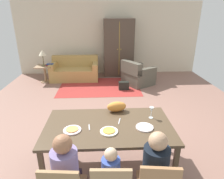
{
  "coord_description": "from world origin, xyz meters",
  "views": [
    {
      "loc": [
        -0.26,
        -3.99,
        2.31
      ],
      "look_at": [
        -0.07,
        -0.27,
        0.85
      ],
      "focal_mm": 31.85,
      "sensor_mm": 36.0,
      "label": 1
    }
  ],
  "objects_px": {
    "book_lower": "(49,65)",
    "book_upper": "(50,64)",
    "handbag": "(124,86)",
    "plate_near_man": "(72,130)",
    "armchair": "(137,75)",
    "person_woman": "(154,174)",
    "side_table": "(45,71)",
    "plate_near_child": "(109,131)",
    "armoire": "(119,48)",
    "couch": "(75,71)",
    "cat": "(117,107)",
    "plate_near_woman": "(145,127)",
    "wine_glass": "(151,110)",
    "dining_table": "(109,129)",
    "person_man": "(67,177)",
    "table_lamp": "(42,53)"
  },
  "relations": [
    {
      "from": "plate_near_man",
      "to": "side_table",
      "type": "relative_size",
      "value": 0.43
    },
    {
      "from": "dining_table",
      "to": "wine_glass",
      "type": "bearing_deg",
      "value": 15.02
    },
    {
      "from": "book_lower",
      "to": "handbag",
      "type": "xyz_separation_m",
      "value": [
        2.5,
        -0.93,
        -0.46
      ]
    },
    {
      "from": "person_man",
      "to": "cat",
      "type": "xyz_separation_m",
      "value": [
        0.66,
        1.15,
        0.33
      ]
    },
    {
      "from": "dining_table",
      "to": "armchair",
      "type": "relative_size",
      "value": 1.58
    },
    {
      "from": "plate_near_child",
      "to": "book_lower",
      "type": "relative_size",
      "value": 1.14
    },
    {
      "from": "wine_glass",
      "to": "handbag",
      "type": "height_order",
      "value": "wine_glass"
    },
    {
      "from": "plate_near_man",
      "to": "armchair",
      "type": "distance_m",
      "value": 4.28
    },
    {
      "from": "book_upper",
      "to": "handbag",
      "type": "relative_size",
      "value": 0.69
    },
    {
      "from": "person_woman",
      "to": "couch",
      "type": "bearing_deg",
      "value": 106.91
    },
    {
      "from": "dining_table",
      "to": "book_lower",
      "type": "xyz_separation_m",
      "value": [
        -1.91,
        4.28,
        -0.1
      ]
    },
    {
      "from": "book_lower",
      "to": "book_upper",
      "type": "distance_m",
      "value": 0.04
    },
    {
      "from": "armoire",
      "to": "book_lower",
      "type": "relative_size",
      "value": 9.55
    },
    {
      "from": "plate_near_child",
      "to": "side_table",
      "type": "distance_m",
      "value": 4.91
    },
    {
      "from": "person_man",
      "to": "armchair",
      "type": "height_order",
      "value": "person_man"
    },
    {
      "from": "plate_near_child",
      "to": "side_table",
      "type": "height_order",
      "value": "plate_near_child"
    },
    {
      "from": "side_table",
      "to": "couch",
      "type": "bearing_deg",
      "value": 14.34
    },
    {
      "from": "armoire",
      "to": "handbag",
      "type": "xyz_separation_m",
      "value": [
        0.05,
        -1.58,
        -0.92
      ]
    },
    {
      "from": "plate_near_man",
      "to": "plate_near_woman",
      "type": "relative_size",
      "value": 1.0
    },
    {
      "from": "plate_near_child",
      "to": "book_lower",
      "type": "xyz_separation_m",
      "value": [
        -1.91,
        4.46,
        -0.18
      ]
    },
    {
      "from": "person_woman",
      "to": "armchair",
      "type": "distance_m",
      "value": 4.58
    },
    {
      "from": "cat",
      "to": "table_lamp",
      "type": "relative_size",
      "value": 0.59
    },
    {
      "from": "armoire",
      "to": "handbag",
      "type": "relative_size",
      "value": 6.56
    },
    {
      "from": "person_man",
      "to": "side_table",
      "type": "height_order",
      "value": "person_man"
    },
    {
      "from": "book_upper",
      "to": "cat",
      "type": "bearing_deg",
      "value": -62.27
    },
    {
      "from": "dining_table",
      "to": "person_man",
      "type": "relative_size",
      "value": 1.68
    },
    {
      "from": "plate_near_woman",
      "to": "table_lamp",
      "type": "xyz_separation_m",
      "value": [
        -2.59,
        4.35,
        0.24
      ]
    },
    {
      "from": "person_woman",
      "to": "side_table",
      "type": "height_order",
      "value": "person_woman"
    },
    {
      "from": "book_upper",
      "to": "handbag",
      "type": "distance_m",
      "value": 2.7
    },
    {
      "from": "dining_table",
      "to": "plate_near_child",
      "type": "xyz_separation_m",
      "value": [
        0.0,
        -0.18,
        0.07
      ]
    },
    {
      "from": "plate_near_man",
      "to": "handbag",
      "type": "height_order",
      "value": "plate_near_man"
    },
    {
      "from": "table_lamp",
      "to": "book_upper",
      "type": "height_order",
      "value": "table_lamp"
    },
    {
      "from": "couch",
      "to": "armoire",
      "type": "height_order",
      "value": "armoire"
    },
    {
      "from": "armchair",
      "to": "wine_glass",
      "type": "bearing_deg",
      "value": -96.69
    },
    {
      "from": "plate_near_man",
      "to": "book_lower",
      "type": "xyz_separation_m",
      "value": [
        -1.39,
        4.4,
        -0.18
      ]
    },
    {
      "from": "plate_near_child",
      "to": "handbag",
      "type": "height_order",
      "value": "plate_near_child"
    },
    {
      "from": "wine_glass",
      "to": "person_man",
      "type": "relative_size",
      "value": 0.17
    },
    {
      "from": "plate_near_man",
      "to": "armoire",
      "type": "height_order",
      "value": "armoire"
    },
    {
      "from": "plate_near_child",
      "to": "armoire",
      "type": "distance_m",
      "value": 5.15
    },
    {
      "from": "cat",
      "to": "armchair",
      "type": "xyz_separation_m",
      "value": [
        0.95,
        3.39,
        -0.53
      ]
    },
    {
      "from": "plate_near_man",
      "to": "armchair",
      "type": "height_order",
      "value": "armchair"
    },
    {
      "from": "person_man",
      "to": "dining_table",
      "type": "bearing_deg",
      "value": 54.62
    },
    {
      "from": "plate_near_woman",
      "to": "couch",
      "type": "bearing_deg",
      "value": 108.97
    },
    {
      "from": "armchair",
      "to": "book_upper",
      "type": "relative_size",
      "value": 5.36
    },
    {
      "from": "person_man",
      "to": "armoire",
      "type": "height_order",
      "value": "armoire"
    },
    {
      "from": "armchair",
      "to": "book_upper",
      "type": "bearing_deg",
      "value": 170.82
    },
    {
      "from": "plate_near_man",
      "to": "book_upper",
      "type": "relative_size",
      "value": 1.14
    },
    {
      "from": "dining_table",
      "to": "side_table",
      "type": "xyz_separation_m",
      "value": [
        -2.08,
        4.25,
        -0.32
      ]
    },
    {
      "from": "plate_near_woman",
      "to": "cat",
      "type": "distance_m",
      "value": 0.65
    },
    {
      "from": "cat",
      "to": "armchair",
      "type": "bearing_deg",
      "value": 66.08
    }
  ]
}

